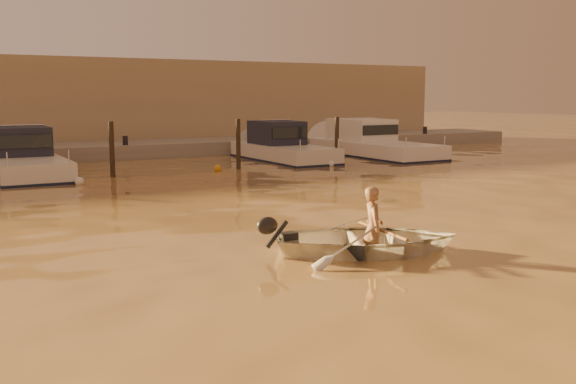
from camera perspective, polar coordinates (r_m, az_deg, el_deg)
ground_plane at (r=11.43m, az=3.43°, el=-6.15°), size 160.00×160.00×0.00m
dinghy at (r=12.07m, az=7.08°, el=-4.27°), size 4.13×3.64×0.71m
person at (r=12.04m, az=7.57°, el=-3.16°), size 0.57×0.66×1.54m
outboard_motor at (r=11.83m, az=-0.05°, el=-4.23°), size 0.98×0.74×0.70m
oar_port at (r=12.08m, az=8.26°, el=-3.38°), size 0.51×2.06×0.13m
oar_starboard at (r=12.04m, az=7.33°, el=-3.40°), size 1.24×1.76×0.13m
moored_boat_2 at (r=25.56m, az=-22.38°, el=2.81°), size 2.35×7.84×1.75m
moored_boat_4 at (r=29.03m, az=-0.41°, el=4.07°), size 2.32×7.13×1.75m
moored_boat_5 at (r=31.71m, az=7.37°, el=4.38°), size 2.75×9.04×1.75m
piling_2 at (r=23.87m, az=-15.38°, el=3.45°), size 0.18×0.18×2.20m
piling_3 at (r=25.56m, az=-4.44°, el=4.05°), size 0.18×0.18×2.20m
piling_4 at (r=27.88m, az=4.36°, el=4.43°), size 0.18×0.18×2.20m
fender_c at (r=22.18m, az=-18.05°, el=0.89°), size 0.30×0.30×0.30m
fender_d at (r=25.03m, az=-6.26°, el=2.09°), size 0.30×0.30×0.30m
fender_e at (r=26.71m, az=3.80°, el=2.53°), size 0.30×0.30×0.30m
quay at (r=31.47m, az=-18.47°, el=3.11°), size 52.00×4.00×1.00m
waterfront_building at (r=36.76m, az=-20.33°, el=7.26°), size 46.00×7.00×4.80m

